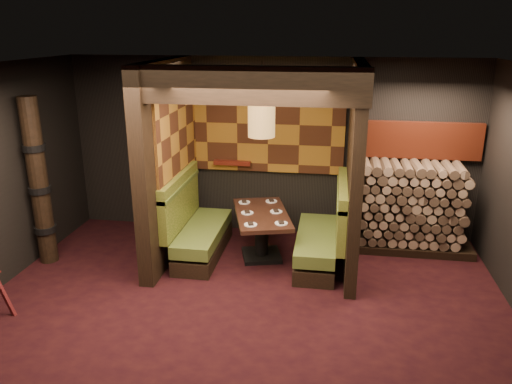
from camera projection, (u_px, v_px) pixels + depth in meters
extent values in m
cube|color=black|center=(239.00, 319.00, 5.87)|extent=(6.50, 5.50, 0.02)
cube|color=black|center=(236.00, 70.00, 4.97)|extent=(6.50, 5.50, 0.02)
cube|color=black|center=(270.00, 148.00, 8.01)|extent=(6.50, 0.02, 2.85)
cube|color=black|center=(145.00, 367.00, 2.83)|extent=(6.50, 0.02, 2.85)
cube|color=black|center=(167.00, 162.00, 7.17)|extent=(0.20, 2.20, 2.85)
cube|color=black|center=(354.00, 169.00, 6.83)|extent=(0.15, 2.10, 2.85)
cube|color=black|center=(246.00, 85.00, 5.71)|extent=(2.85, 0.18, 0.44)
cube|color=#95601C|center=(268.00, 124.00, 7.85)|extent=(2.40, 0.06, 1.55)
cube|color=#95601C|center=(177.00, 131.00, 7.18)|extent=(0.04, 1.85, 1.45)
cube|color=#5A1910|center=(232.00, 163.00, 8.07)|extent=(0.60, 0.12, 0.07)
cube|color=black|center=(204.00, 248.00, 7.51)|extent=(0.55, 1.60, 0.22)
cube|color=#536727|center=(203.00, 232.00, 7.43)|extent=(0.55, 1.60, 0.18)
cube|color=#3F5918|center=(180.00, 206.00, 7.36)|extent=(0.12, 1.60, 0.78)
cube|color=#536727|center=(179.00, 184.00, 7.25)|extent=(0.15, 1.60, 0.06)
cube|color=black|center=(316.00, 255.00, 7.26)|extent=(0.55, 1.60, 0.22)
cube|color=#536727|center=(316.00, 239.00, 7.18)|extent=(0.55, 1.60, 0.18)
cube|color=#3F5918|center=(341.00, 215.00, 7.01)|extent=(0.12, 1.60, 0.78)
cube|color=#536727|center=(343.00, 192.00, 6.90)|extent=(0.15, 1.60, 0.06)
cube|color=black|center=(262.00, 255.00, 7.44)|extent=(0.68, 0.68, 0.06)
cylinder|color=black|center=(262.00, 237.00, 7.35)|extent=(0.20, 0.20, 0.65)
cube|color=#331C15|center=(262.00, 215.00, 7.24)|extent=(1.06, 1.49, 0.06)
cylinder|color=white|center=(251.00, 225.00, 6.77)|extent=(0.18, 0.18, 0.01)
cube|color=black|center=(251.00, 224.00, 6.77)|extent=(0.10, 0.12, 0.02)
cylinder|color=white|center=(281.00, 223.00, 6.82)|extent=(0.18, 0.18, 0.01)
cube|color=black|center=(281.00, 222.00, 6.81)|extent=(0.10, 0.12, 0.02)
cylinder|color=white|center=(247.00, 213.00, 7.21)|extent=(0.18, 0.18, 0.01)
cube|color=black|center=(247.00, 212.00, 7.20)|extent=(0.10, 0.12, 0.02)
cylinder|color=white|center=(276.00, 212.00, 7.25)|extent=(0.18, 0.18, 0.01)
cube|color=black|center=(276.00, 211.00, 7.25)|extent=(0.10, 0.12, 0.02)
cylinder|color=white|center=(244.00, 202.00, 7.64)|extent=(0.18, 0.18, 0.01)
cube|color=black|center=(244.00, 201.00, 7.63)|extent=(0.10, 0.12, 0.02)
cylinder|color=white|center=(271.00, 201.00, 7.69)|extent=(0.18, 0.18, 0.01)
cube|color=black|center=(271.00, 200.00, 7.68)|extent=(0.10, 0.12, 0.02)
cylinder|color=olive|center=(262.00, 120.00, 6.76)|extent=(0.37, 0.37, 0.45)
sphere|color=#FFC672|center=(262.00, 120.00, 6.76)|extent=(0.18, 0.18, 0.18)
cylinder|color=black|center=(262.00, 82.00, 6.60)|extent=(0.02, 0.02, 0.56)
cube|color=#4E1315|center=(2.00, 291.00, 5.88)|extent=(0.31, 0.09, 0.69)
cylinder|color=black|center=(39.00, 182.00, 6.97)|extent=(0.26, 0.26, 2.40)
cylinder|color=black|center=(45.00, 229.00, 7.19)|extent=(0.31, 0.31, 0.09)
cylinder|color=black|center=(40.00, 189.00, 7.01)|extent=(0.31, 0.31, 0.09)
cylinder|color=black|center=(34.00, 148.00, 6.82)|extent=(0.31, 0.31, 0.09)
cube|color=black|center=(412.00, 245.00, 7.72)|extent=(1.73, 0.70, 0.12)
cube|color=brown|center=(417.00, 204.00, 7.51)|extent=(1.73, 0.70, 1.24)
cube|color=maroon|center=(419.00, 140.00, 7.53)|extent=(1.83, 0.10, 0.56)
cube|color=black|center=(360.00, 164.00, 7.06)|extent=(0.08, 0.08, 2.85)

